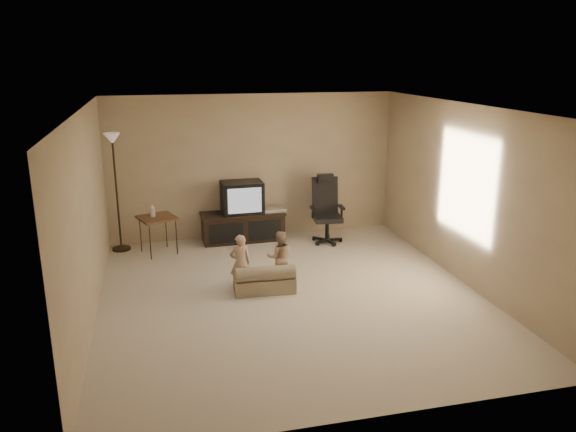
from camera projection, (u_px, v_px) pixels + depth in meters
name	position (u px, v px, depth m)	size (l,w,h in m)	color
floor	(291.00, 295.00, 7.57)	(5.50, 5.50, 0.00)	beige
room_shell	(291.00, 186.00, 7.15)	(5.50, 5.50, 5.50)	silver
tv_stand	(243.00, 216.00, 9.73)	(1.47, 0.57, 1.05)	black
office_chair	(326.00, 218.00, 9.67)	(0.59, 0.61, 1.17)	black
side_table	(157.00, 218.00, 9.04)	(0.71, 0.71, 0.83)	brown
floor_lamp	(114.00, 166.00, 8.97)	(0.30, 0.30, 1.94)	black
child_sofa	(265.00, 280.00, 7.66)	(0.84, 0.50, 0.40)	tan
toddler_left	(240.00, 263.00, 7.63)	(0.29, 0.21, 0.80)	tan
toddler_right	(280.00, 257.00, 7.91)	(0.37, 0.20, 0.76)	tan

